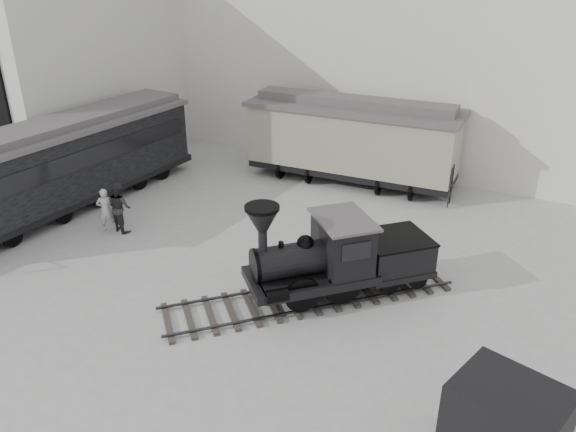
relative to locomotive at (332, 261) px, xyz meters
The scene contains 9 objects.
ground 4.06m from the locomotive, 125.64° to the right, with size 90.00×90.00×0.00m, color #9E9E9B.
north_wall 12.81m from the locomotive, 100.88° to the left, with size 34.00×2.51×11.00m.
west_pavilion 18.40m from the locomotive, 157.94° to the left, with size 7.00×12.11×9.00m.
locomotive is the anchor object (origin of this frame).
boxcar 9.40m from the locomotive, 108.67° to the left, with size 9.35×3.35×3.78m.
passenger_coach 11.84m from the locomotive, behind, with size 3.29×12.53×3.32m.
visitor_a 9.02m from the locomotive, behind, with size 0.59×0.39×1.63m, color silver.
visitor_b 8.55m from the locomotive, behind, with size 0.90×0.70×1.85m, color #28282A.
coal_hopper 6.95m from the locomotive, 38.66° to the right, with size 2.30×2.06×2.11m.
Camera 1 is at (7.78, -9.96, 9.19)m, focal length 35.00 mm.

